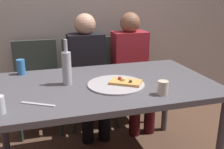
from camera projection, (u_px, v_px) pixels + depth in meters
The scene contains 12 objects.
dining_table at pixel (102, 92), 1.94m from camera, with size 1.64×0.95×0.73m.
pizza_tray at pixel (116, 84), 1.87m from camera, with size 0.41×0.41×0.01m, color #ADADB2.
pizza_slice_last at pixel (125, 82), 1.88m from camera, with size 0.26×0.23×0.05m.
wine_bottle at pixel (67, 67), 1.86m from camera, with size 0.07×0.07×0.33m.
tumbler_far at pixel (163, 88), 1.70m from camera, with size 0.07×0.07×0.09m, color beige.
soda_can at pixel (21, 67), 2.10m from camera, with size 0.07×0.07×0.12m, color #337AC1.
table_knife at pixel (38, 104), 1.56m from camera, with size 0.22×0.02×0.01m, color #B7B7BC.
chair_left at pixel (37, 80), 2.66m from camera, with size 0.44×0.44×0.90m.
chair_middle at pixel (85, 76), 2.80m from camera, with size 0.44×0.44×0.90m.
chair_right at pixel (127, 72), 2.92m from camera, with size 0.44×0.44×0.90m.
guest_in_sweater at pixel (88, 68), 2.62m from camera, with size 0.36×0.56×1.17m.
guest_in_beanie at pixel (132, 64), 2.75m from camera, with size 0.36×0.56×1.17m.
Camera 1 is at (-0.45, -1.75, 1.38)m, focal length 42.03 mm.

